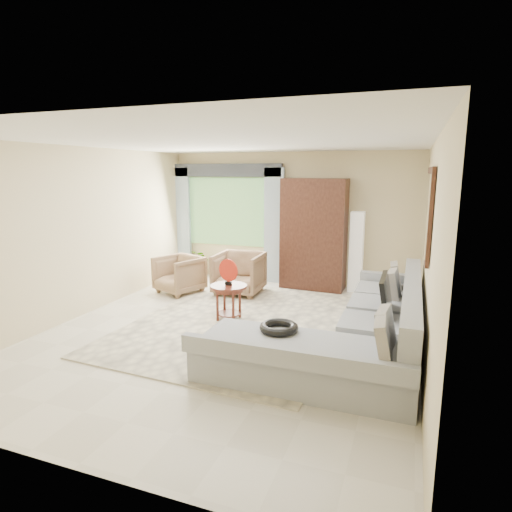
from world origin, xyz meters
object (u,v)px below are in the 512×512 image
at_px(coffee_table, 229,302).
at_px(armchair_right, 239,273).
at_px(potted_plant, 199,264).
at_px(floor_lamp, 356,252).
at_px(tv_screen, 386,295).
at_px(armchair_left, 179,274).
at_px(sectional_sofa, 359,334).
at_px(armoire, 314,234).

bearing_deg(coffee_table, armchair_right, 106.27).
xyz_separation_m(coffee_table, potted_plant, (-1.68, 2.26, 0.01)).
bearing_deg(floor_lamp, coffee_table, -124.21).
relative_size(coffee_table, armchair_right, 0.65).
relative_size(potted_plant, floor_lamp, 0.40).
bearing_deg(tv_screen, coffee_table, 171.70).
bearing_deg(armchair_right, potted_plant, 143.19).
height_order(coffee_table, armchair_left, armchair_left).
relative_size(armchair_right, potted_plant, 1.43).
distance_m(sectional_sofa, coffee_table, 2.11).
distance_m(potted_plant, floor_lamp, 3.29).
bearing_deg(armchair_left, armoire, 49.14).
xyz_separation_m(armchair_left, floor_lamp, (3.06, 1.24, 0.41)).
height_order(sectional_sofa, armoire, armoire).
bearing_deg(armchair_right, floor_lamp, 23.43).
distance_m(coffee_table, floor_lamp, 2.85).
bearing_deg(armoire, sectional_sofa, -66.94).
relative_size(tv_screen, potted_plant, 1.25).
relative_size(sectional_sofa, armoire, 1.65).
bearing_deg(armchair_right, tv_screen, -34.60).
xyz_separation_m(sectional_sofa, armchair_right, (-2.41, 2.01, 0.10)).
height_order(tv_screen, floor_lamp, floor_lamp).
distance_m(sectional_sofa, potted_plant, 4.69).
xyz_separation_m(armchair_left, potted_plant, (-0.20, 1.19, -0.05)).
distance_m(armchair_left, armchair_right, 1.12).
bearing_deg(tv_screen, armchair_right, 147.47).
xyz_separation_m(tv_screen, armchair_left, (-3.76, 1.41, -0.38)).
height_order(potted_plant, armoire, armoire).
height_order(tv_screen, coffee_table, tv_screen).
distance_m(coffee_table, potted_plant, 2.82).
bearing_deg(sectional_sofa, floor_lamp, 98.33).
distance_m(sectional_sofa, tv_screen, 0.59).
bearing_deg(potted_plant, coffee_table, -53.42).
xyz_separation_m(sectional_sofa, floor_lamp, (-0.43, 2.96, 0.47)).
bearing_deg(armchair_left, coffee_table, -14.55).
relative_size(sectional_sofa, armchair_left, 4.57).
xyz_separation_m(sectional_sofa, tv_screen, (0.27, 0.30, 0.44)).
height_order(tv_screen, armchair_right, tv_screen).
bearing_deg(sectional_sofa, coffee_table, 162.50).
bearing_deg(coffee_table, sectional_sofa, -17.50).
xyz_separation_m(sectional_sofa, armoire, (-1.23, 2.90, 0.77)).
bearing_deg(potted_plant, sectional_sofa, -38.13).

